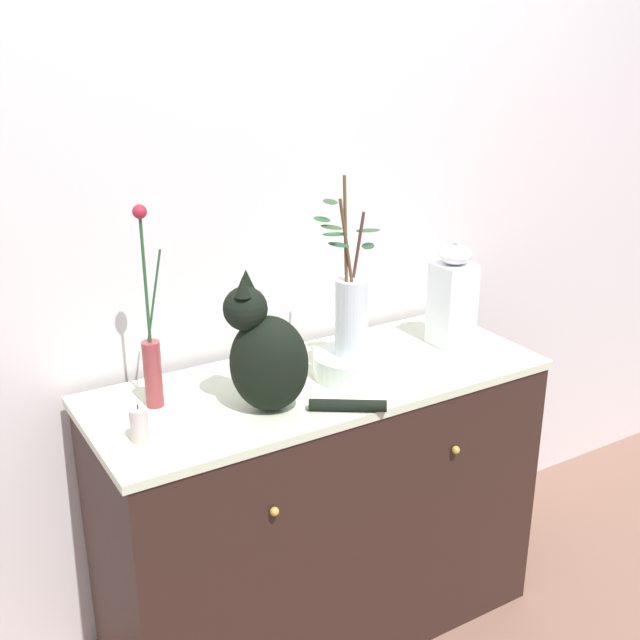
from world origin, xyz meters
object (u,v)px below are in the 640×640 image
at_px(vase_slim_green, 152,355).
at_px(cat_sitting, 267,355).
at_px(sideboard, 320,507).
at_px(candle_pillar, 139,425).
at_px(bowl_porcelain, 351,365).
at_px(jar_lidded_porcelain, 453,297).
at_px(vase_glass_clear, 351,311).

bearing_deg(vase_slim_green, cat_sitting, -35.43).
xyz_separation_m(sideboard, candle_pillar, (-0.57, -0.08, 0.48)).
height_order(cat_sitting, candle_pillar, cat_sitting).
xyz_separation_m(bowl_porcelain, jar_lidded_porcelain, (0.41, 0.04, 0.13)).
height_order(sideboard, cat_sitting, cat_sitting).
bearing_deg(jar_lidded_porcelain, bowl_porcelain, -174.32).
xyz_separation_m(cat_sitting, vase_glass_clear, (0.30, 0.07, 0.05)).
bearing_deg(candle_pillar, jar_lidded_porcelain, 4.97).
relative_size(cat_sitting, jar_lidded_porcelain, 1.12).
distance_m(bowl_porcelain, jar_lidded_porcelain, 0.43).
height_order(cat_sitting, vase_slim_green, vase_slim_green).
bearing_deg(jar_lidded_porcelain, candle_pillar, -175.03).
height_order(jar_lidded_porcelain, candle_pillar, jar_lidded_porcelain).
bearing_deg(sideboard, jar_lidded_porcelain, 0.96).
distance_m(vase_slim_green, vase_glass_clear, 0.57).
bearing_deg(bowl_porcelain, sideboard, 159.08).
distance_m(cat_sitting, vase_slim_green, 0.31).
xyz_separation_m(sideboard, cat_sitting, (-0.22, -0.10, 0.60)).
height_order(bowl_porcelain, vase_glass_clear, vase_glass_clear).
bearing_deg(vase_glass_clear, sideboard, 159.23).
xyz_separation_m(sideboard, bowl_porcelain, (0.08, -0.03, 0.47)).
bearing_deg(sideboard, bowl_porcelain, -20.92).
relative_size(sideboard, candle_pillar, 13.62).
height_order(vase_glass_clear, candle_pillar, vase_glass_clear).
distance_m(sideboard, vase_slim_green, 0.75).
bearing_deg(sideboard, candle_pillar, -171.60).
distance_m(sideboard, vase_glass_clear, 0.65).
distance_m(cat_sitting, jar_lidded_porcelain, 0.72).
relative_size(jar_lidded_porcelain, candle_pillar, 3.57).
relative_size(cat_sitting, vase_slim_green, 0.72).
xyz_separation_m(vase_slim_green, jar_lidded_porcelain, (0.96, -0.07, 0.01)).
distance_m(bowl_porcelain, candle_pillar, 0.65).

